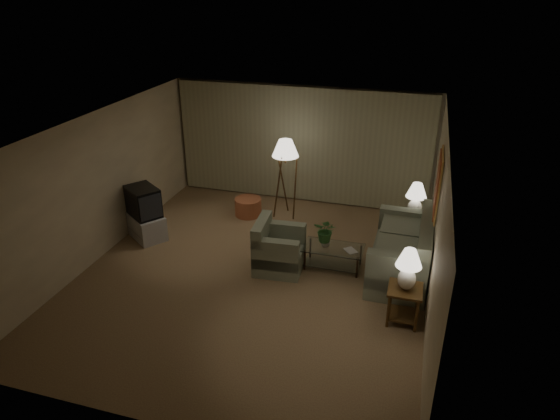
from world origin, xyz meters
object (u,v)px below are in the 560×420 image
object	(u,v)px
table_lamp_far	(416,197)
ottoman	(248,207)
armchair	(280,250)
floor_lamp	(285,177)
side_table_near	(404,299)
vase	(325,242)
crt_tv	(143,201)
sofa	(400,253)
side_table_far	(412,225)
coffee_table	(333,254)
table_lamp_near	(408,266)
tv_cabinet	(146,226)

from	to	relation	value
table_lamp_far	ottoman	size ratio (longest dim) A/B	1.17
armchair	floor_lamp	distance (m)	2.27
side_table_near	floor_lamp	xyz separation A→B (m)	(-2.76, 3.11, 0.51)
ottoman	vase	xyz separation A→B (m)	(2.08, -1.66, 0.30)
armchair	crt_tv	world-z (taller)	crt_tv
table_lamp_far	ottoman	xyz separation A→B (m)	(-3.56, 0.31, -0.81)
armchair	sofa	bearing A→B (deg)	-83.83
side_table_near	side_table_far	world-z (taller)	same
armchair	coffee_table	distance (m)	0.98
armchair	vase	size ratio (longest dim) A/B	6.06
floor_lamp	ottoman	bearing A→B (deg)	-165.87
side_table_far	floor_lamp	xyz separation A→B (m)	(-2.76, 0.51, 0.51)
table_lamp_near	ottoman	bearing A→B (deg)	140.77
table_lamp_far	vase	bearing A→B (deg)	-137.63
armchair	side_table_near	size ratio (longest dim) A/B	1.68
side_table_far	floor_lamp	world-z (taller)	floor_lamp
side_table_near	table_lamp_near	bearing A→B (deg)	180.00
side_table_near	crt_tv	distance (m)	5.39
sofa	tv_cabinet	bearing A→B (deg)	-88.89
table_lamp_near	coffee_table	xyz separation A→B (m)	(-1.33, 1.25, -0.72)
sofa	side_table_far	world-z (taller)	sofa
sofa	ottoman	xyz separation A→B (m)	(-3.41, 1.56, -0.24)
tv_cabinet	vase	bearing A→B (deg)	34.34
side_table_near	vase	bearing A→B (deg)	139.82
sofa	vase	bearing A→B (deg)	-84.64
side_table_near	tv_cabinet	world-z (taller)	side_table_near
side_table_far	ottoman	bearing A→B (deg)	175.09
sofa	table_lamp_far	world-z (taller)	table_lamp_far
side_table_far	floor_lamp	distance (m)	2.85
coffee_table	floor_lamp	distance (m)	2.43
crt_tv	tv_cabinet	bearing A→B (deg)	0.00
sofa	side_table_far	size ratio (longest dim) A/B	3.34
crt_tv	side_table_far	bearing A→B (deg)	49.38
armchair	table_lamp_near	xyz separation A→B (m)	(2.26, -0.96, 0.63)
sofa	crt_tv	size ratio (longest dim) A/B	2.36
armchair	crt_tv	bearing A→B (deg)	78.17
tv_cabinet	coffee_table	bearing A→B (deg)	34.40
table_lamp_far	tv_cabinet	xyz separation A→B (m)	(-5.20, -1.25, -0.76)
armchair	ottoman	xyz separation A→B (m)	(-1.30, 1.95, -0.18)
table_lamp_far	floor_lamp	bearing A→B (deg)	169.59
table_lamp_near	tv_cabinet	distance (m)	5.42
side_table_far	crt_tv	distance (m)	5.36
side_table_far	table_lamp_near	size ratio (longest dim) A/B	0.89
sofa	side_table_near	xyz separation A→B (m)	(0.15, -1.35, -0.03)
side_table_near	tv_cabinet	xyz separation A→B (m)	(-5.20, 1.35, -0.16)
crt_tv	ottoman	world-z (taller)	crt_tv
table_lamp_near	vase	world-z (taller)	table_lamp_near
floor_lamp	vase	size ratio (longest dim) A/B	10.54
coffee_table	crt_tv	distance (m)	3.91
sofa	armchair	size ratio (longest dim) A/B	1.99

